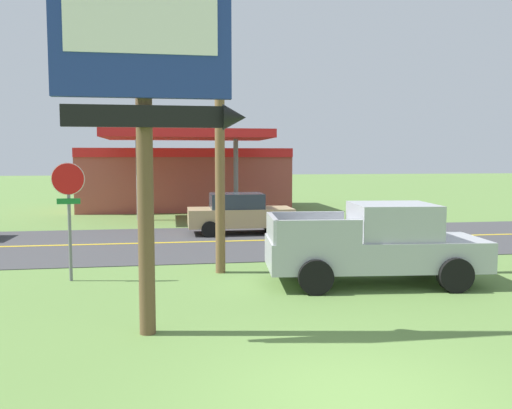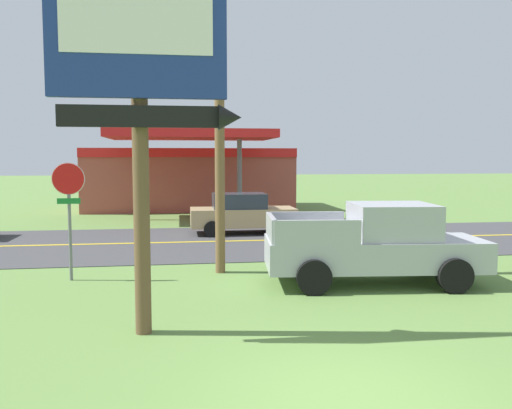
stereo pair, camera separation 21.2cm
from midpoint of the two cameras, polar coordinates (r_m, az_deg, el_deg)
The scene contains 9 objects.
ground_plane at distance 7.32m, azimuth 9.60°, elevation -19.84°, with size 180.00×180.00×0.00m, color #5B7F3D.
road_asphalt at distance 19.65m, azimuth -2.60°, elevation -3.94°, with size 140.00×8.00×0.02m, color #3D3D3F.
road_centre_line at distance 19.64m, azimuth -2.60°, elevation -3.91°, with size 126.00×0.20×0.01m, color gold.
motel_sign at distance 9.30m, azimuth -12.22°, elevation 13.23°, with size 3.19×0.54×6.42m.
stop_sign at distance 13.97m, azimuth -19.78°, elevation 0.44°, with size 0.80×0.08×2.95m.
utility_pole at distance 14.28m, azimuth -4.36°, elevation 13.29°, with size 1.66×0.26×9.70m.
gas_station at distance 32.41m, azimuth -7.77°, elevation 2.98°, with size 12.00×11.50×4.40m.
pickup_silver_parked_on_lawn at distance 13.35m, azimuth 12.33°, elevation -4.17°, with size 5.36×2.61×1.96m.
car_tan_far_lane at distance 21.56m, azimuth -2.07°, elevation -0.94°, with size 4.20×2.00×1.64m.
Camera 1 is at (-2.27, -6.27, 3.07)m, focal length 37.47 mm.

